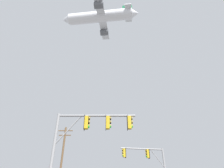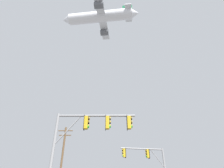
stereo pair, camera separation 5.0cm
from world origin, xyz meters
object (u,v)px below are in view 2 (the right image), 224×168
at_px(utility_pole, 62,161).
at_px(airplane, 100,17).
at_px(signal_pole_near, 87,133).
at_px(signal_pole_far, 149,162).

bearing_deg(utility_pole, airplane, 77.75).
bearing_deg(signal_pole_near, utility_pole, 109.93).
distance_m(signal_pole_near, utility_pole, 16.24).
height_order(signal_pole_near, utility_pole, utility_pole).
xyz_separation_m(signal_pole_near, signal_pole_far, (5.80, 9.77, -0.39)).
bearing_deg(airplane, signal_pole_far, -66.83).
height_order(signal_pole_near, signal_pole_far, signal_pole_near).
bearing_deg(utility_pole, signal_pole_near, -70.07).
height_order(utility_pole, airplane, airplane).
bearing_deg(signal_pole_near, signal_pole_far, 59.30).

